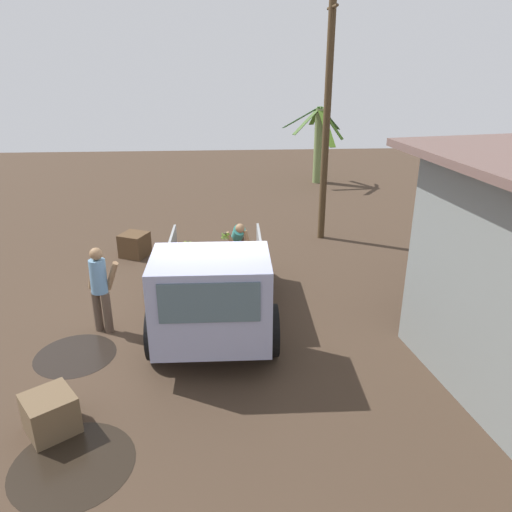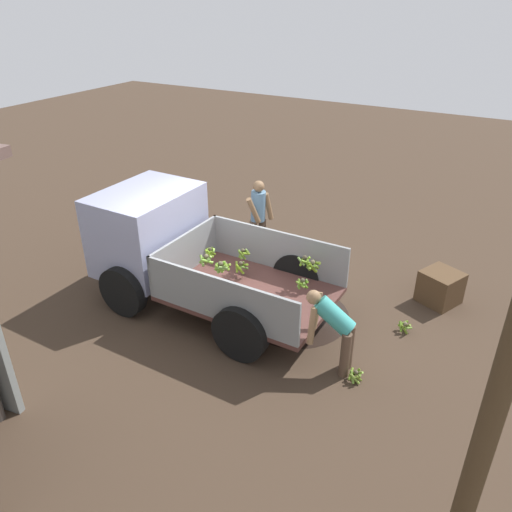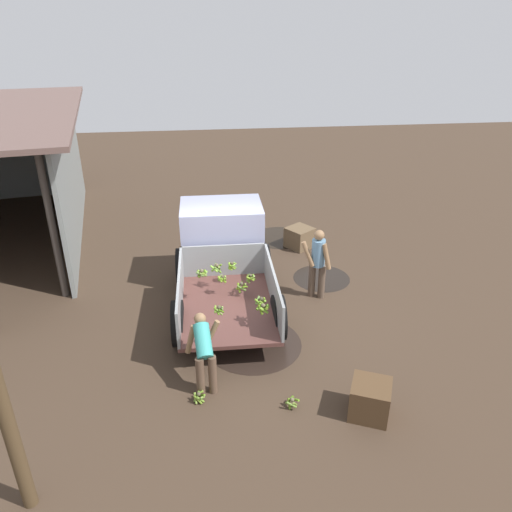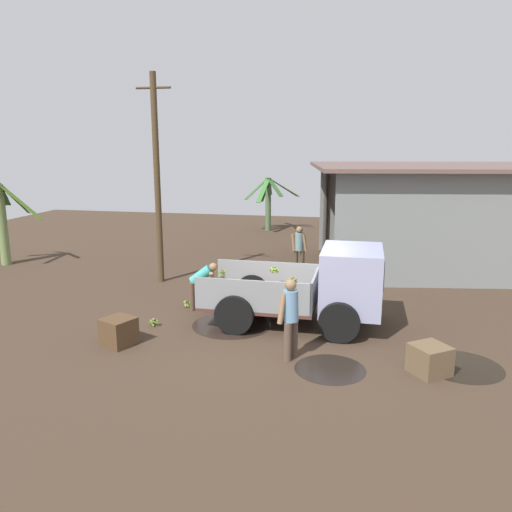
{
  "view_description": "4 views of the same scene",
  "coord_description": "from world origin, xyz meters",
  "px_view_note": "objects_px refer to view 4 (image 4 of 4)",
  "views": [
    {
      "loc": [
        8.5,
        0.27,
        4.8
      ],
      "look_at": [
        0.47,
        0.78,
        1.5
      ],
      "focal_mm": 35.0,
      "sensor_mm": 36.0,
      "label": 1
    },
    {
      "loc": [
        -4.25,
        6.1,
        4.95
      ],
      "look_at": [
        -0.95,
        0.24,
        1.34
      ],
      "focal_mm": 35.0,
      "sensor_mm": 36.0,
      "label": 2
    },
    {
      "loc": [
        -9.22,
        0.47,
        5.86
      ],
      "look_at": [
        0.54,
        -0.69,
        0.97
      ],
      "focal_mm": 35.0,
      "sensor_mm": 36.0,
      "label": 3
    },
    {
      "loc": [
        1.48,
        -11.26,
        4.19
      ],
      "look_at": [
        -0.86,
        0.14,
        1.58
      ],
      "focal_mm": 35.0,
      "sensor_mm": 36.0,
      "label": 4
    }
  ],
  "objects_px": {
    "person_foreground_visitor": "(290,315)",
    "banana_bunch_on_ground_0": "(188,303)",
    "person_bystander_near_shed": "(299,247)",
    "utility_pole": "(157,179)",
    "banana_bunch_on_ground_1": "(154,321)",
    "wooden_crate_0": "(119,331)",
    "wooden_crate_1": "(430,360)",
    "person_worker_loading": "(201,282)",
    "cargo_truck": "(331,285)"
  },
  "relations": [
    {
      "from": "person_foreground_visitor",
      "to": "person_worker_loading",
      "type": "relative_size",
      "value": 1.32
    },
    {
      "from": "cargo_truck",
      "to": "banana_bunch_on_ground_1",
      "type": "relative_size",
      "value": 17.3
    },
    {
      "from": "cargo_truck",
      "to": "person_worker_loading",
      "type": "distance_m",
      "value": 3.39
    },
    {
      "from": "banana_bunch_on_ground_0",
      "to": "banana_bunch_on_ground_1",
      "type": "relative_size",
      "value": 0.89
    },
    {
      "from": "cargo_truck",
      "to": "wooden_crate_0",
      "type": "relative_size",
      "value": 6.86
    },
    {
      "from": "banana_bunch_on_ground_1",
      "to": "wooden_crate_1",
      "type": "relative_size",
      "value": 0.39
    },
    {
      "from": "person_worker_loading",
      "to": "wooden_crate_0",
      "type": "relative_size",
      "value": 2.04
    },
    {
      "from": "person_foreground_visitor",
      "to": "banana_bunch_on_ground_1",
      "type": "distance_m",
      "value": 3.67
    },
    {
      "from": "person_foreground_visitor",
      "to": "person_bystander_near_shed",
      "type": "bearing_deg",
      "value": -58.39
    },
    {
      "from": "cargo_truck",
      "to": "person_bystander_near_shed",
      "type": "xyz_separation_m",
      "value": [
        -1.31,
        4.84,
        -0.13
      ]
    },
    {
      "from": "person_foreground_visitor",
      "to": "person_bystander_near_shed",
      "type": "height_order",
      "value": "person_foreground_visitor"
    },
    {
      "from": "cargo_truck",
      "to": "wooden_crate_1",
      "type": "xyz_separation_m",
      "value": [
        1.97,
        -2.18,
        -0.72
      ]
    },
    {
      "from": "person_bystander_near_shed",
      "to": "wooden_crate_1",
      "type": "height_order",
      "value": "person_bystander_near_shed"
    },
    {
      "from": "person_worker_loading",
      "to": "banana_bunch_on_ground_0",
      "type": "relative_size",
      "value": 5.77
    },
    {
      "from": "person_worker_loading",
      "to": "cargo_truck",
      "type": "bearing_deg",
      "value": -15.42
    },
    {
      "from": "cargo_truck",
      "to": "person_foreground_visitor",
      "type": "relative_size",
      "value": 2.55
    },
    {
      "from": "utility_pole",
      "to": "wooden_crate_1",
      "type": "bearing_deg",
      "value": -34.5
    },
    {
      "from": "cargo_truck",
      "to": "banana_bunch_on_ground_0",
      "type": "relative_size",
      "value": 19.39
    },
    {
      "from": "person_bystander_near_shed",
      "to": "utility_pole",
      "type": "bearing_deg",
      "value": -64.08
    },
    {
      "from": "person_worker_loading",
      "to": "banana_bunch_on_ground_0",
      "type": "xyz_separation_m",
      "value": [
        -0.42,
        0.12,
        -0.64
      ]
    },
    {
      "from": "wooden_crate_1",
      "to": "person_foreground_visitor",
      "type": "bearing_deg",
      "value": 176.87
    },
    {
      "from": "person_foreground_visitor",
      "to": "wooden_crate_1",
      "type": "xyz_separation_m",
      "value": [
        2.64,
        -0.14,
        -0.63
      ]
    },
    {
      "from": "person_foreground_visitor",
      "to": "person_worker_loading",
      "type": "bearing_deg",
      "value": -17.59
    },
    {
      "from": "banana_bunch_on_ground_0",
      "to": "cargo_truck",
      "type": "bearing_deg",
      "value": -9.73
    },
    {
      "from": "person_bystander_near_shed",
      "to": "wooden_crate_1",
      "type": "distance_m",
      "value": 7.77
    },
    {
      "from": "cargo_truck",
      "to": "wooden_crate_1",
      "type": "bearing_deg",
      "value": -47.09
    },
    {
      "from": "person_worker_loading",
      "to": "person_bystander_near_shed",
      "type": "height_order",
      "value": "person_bystander_near_shed"
    },
    {
      "from": "utility_pole",
      "to": "person_worker_loading",
      "type": "height_order",
      "value": "utility_pole"
    },
    {
      "from": "utility_pole",
      "to": "wooden_crate_0",
      "type": "relative_size",
      "value": 10.2
    },
    {
      "from": "cargo_truck",
      "to": "wooden_crate_1",
      "type": "distance_m",
      "value": 3.02
    },
    {
      "from": "person_bystander_near_shed",
      "to": "cargo_truck",
      "type": "bearing_deg",
      "value": 15.5
    },
    {
      "from": "person_worker_loading",
      "to": "person_foreground_visitor",
      "type": "bearing_deg",
      "value": -50.3
    },
    {
      "from": "cargo_truck",
      "to": "person_bystander_near_shed",
      "type": "relative_size",
      "value": 2.69
    },
    {
      "from": "utility_pole",
      "to": "person_bystander_near_shed",
      "type": "height_order",
      "value": "utility_pole"
    },
    {
      "from": "person_worker_loading",
      "to": "banana_bunch_on_ground_1",
      "type": "bearing_deg",
      "value": -123.94
    },
    {
      "from": "banana_bunch_on_ground_1",
      "to": "person_bystander_near_shed",
      "type": "bearing_deg",
      "value": 64.26
    },
    {
      "from": "wooden_crate_0",
      "to": "wooden_crate_1",
      "type": "height_order",
      "value": "wooden_crate_0"
    },
    {
      "from": "wooden_crate_0",
      "to": "wooden_crate_1",
      "type": "relative_size",
      "value": 0.98
    },
    {
      "from": "cargo_truck",
      "to": "banana_bunch_on_ground_1",
      "type": "xyz_separation_m",
      "value": [
        -4.06,
        -0.86,
        -0.88
      ]
    },
    {
      "from": "person_foreground_visitor",
      "to": "banana_bunch_on_ground_0",
      "type": "relative_size",
      "value": 7.59
    },
    {
      "from": "cargo_truck",
      "to": "banana_bunch_on_ground_0",
      "type": "height_order",
      "value": "cargo_truck"
    },
    {
      "from": "cargo_truck",
      "to": "person_bystander_near_shed",
      "type": "height_order",
      "value": "cargo_truck"
    },
    {
      "from": "person_foreground_visitor",
      "to": "wooden_crate_0",
      "type": "distance_m",
      "value": 3.72
    },
    {
      "from": "banana_bunch_on_ground_0",
      "to": "person_bystander_near_shed",
      "type": "bearing_deg",
      "value": 59.81
    },
    {
      "from": "wooden_crate_0",
      "to": "banana_bunch_on_ground_1",
      "type": "bearing_deg",
      "value": 76.61
    },
    {
      "from": "person_worker_loading",
      "to": "banana_bunch_on_ground_1",
      "type": "distance_m",
      "value": 1.69
    },
    {
      "from": "cargo_truck",
      "to": "utility_pole",
      "type": "xyz_separation_m",
      "value": [
        -5.39,
        2.88,
        2.18
      ]
    },
    {
      "from": "wooden_crate_1",
      "to": "wooden_crate_0",
      "type": "bearing_deg",
      "value": 178.95
    },
    {
      "from": "banana_bunch_on_ground_1",
      "to": "wooden_crate_1",
      "type": "height_order",
      "value": "wooden_crate_1"
    },
    {
      "from": "person_bystander_near_shed",
      "to": "person_foreground_visitor",
      "type": "bearing_deg",
      "value": 5.67
    }
  ]
}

